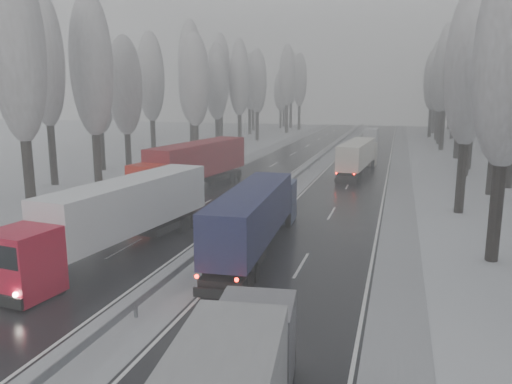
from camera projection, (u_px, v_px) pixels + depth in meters
The scene contains 53 objects.
ground at pixel (75, 370), 16.44m from camera, with size 260.00×260.00×0.00m, color silver.
carriageway_right at pixel (341, 198), 43.29m from camera, with size 7.50×200.00×0.03m, color black.
carriageway_left at pixel (227, 191), 46.13m from camera, with size 7.50×200.00×0.03m, color black.
median_slush at pixel (282, 194), 44.71m from camera, with size 3.00×200.00×0.04m, color #A9ABB1.
shoulder_right at pixel (400, 201), 41.95m from camera, with size 2.40×200.00×0.04m, color #A9ABB1.
shoulder_left at pixel (178, 188), 47.47m from camera, with size 2.40×200.00×0.04m, color #A9ABB1.
median_guardrail at pixel (282, 188), 44.59m from camera, with size 0.12×200.00×0.76m.
tree_16 at pixel (511, 58), 25.05m from camera, with size 3.60×3.60×16.53m.
tree_18 at pixel (470, 68), 35.90m from camera, with size 3.60×3.60×16.58m.
tree_20 at pixel (500, 79), 42.75m from camera, with size 3.60×3.60×15.71m.
tree_22 at pixel (473, 80), 52.80m from camera, with size 3.60×3.60×15.86m.
tree_24 at pixel (477, 55), 57.10m from camera, with size 3.60×3.60×20.49m.
tree_26 at pixel (463, 69), 67.06m from camera, with size 3.60×3.60×18.78m.
tree_28 at pixel (447, 69), 77.36m from camera, with size 3.60×3.60×19.62m.
tree_29 at pixel (493, 75), 79.32m from camera, with size 3.60×3.60×18.11m.
tree_30 at pixel (443, 78), 86.70m from camera, with size 3.60×3.60×17.86m.
tree_31 at pixel (476, 75), 88.78m from camera, with size 3.60×3.60×18.58m.
tree_32 at pixel (440, 81), 93.83m from camera, with size 3.60×3.60×17.33m.
tree_33 at pixel (455, 91), 97.13m from camera, with size 3.60×3.60×14.33m.
tree_34 at pixel (433, 81), 100.73m from camera, with size 3.60×3.60×17.63m.
tree_35 at pixel (479, 79), 101.93m from camera, with size 3.60×3.60×18.25m.
tree_36 at pixel (437, 74), 109.33m from camera, with size 3.60×3.60×20.23m.
tree_37 at pixel (468, 85), 111.69m from camera, with size 3.60×3.60×16.37m.
tree_38 at pixel (441, 81), 119.11m from camera, with size 3.60×3.60×17.97m.
tree_39 at pixel (452, 87), 122.34m from camera, with size 3.60×3.60×16.19m.
tree_56 at pixel (18, 51), 32.94m from camera, with size 3.60×3.60×18.12m.
tree_58 at pixel (91, 67), 41.52m from camera, with size 3.60×3.60×17.21m.
tree_59 at pixel (45, 62), 47.22m from camera, with size 3.60×3.60×18.41m.
tree_60 at pixel (125, 87), 51.60m from camera, with size 3.60×3.60×14.84m.
tree_61 at pixel (99, 92), 57.05m from camera, with size 3.60×3.60×13.95m.
tree_62 at pixel (195, 81), 59.40m from camera, with size 3.60×3.60×16.04m.
tree_63 at pixel (151, 78), 65.21m from camera, with size 3.60×3.60×16.88m.
tree_64 at pixel (191, 85), 69.12m from camera, with size 3.60×3.60×15.42m.
tree_65 at pixel (191, 68), 72.87m from camera, with size 3.60×3.60×19.48m.
tree_66 at pixel (217, 87), 78.20m from camera, with size 3.60×3.60×15.23m.
tree_67 at pixel (217, 80), 82.11m from camera, with size 3.60×3.60×17.09m.
tree_68 at pixel (239, 82), 83.97m from camera, with size 3.60×3.60×16.65m.
tree_69 at pixel (220, 73), 88.71m from camera, with size 3.60×3.60×19.35m.
tree_70 at pixel (257, 81), 93.34m from camera, with size 3.60×3.60×17.09m.
tree_71 at pixel (239, 74), 98.09m from camera, with size 3.60×3.60×19.61m.
tree_72 at pixel (257, 89), 103.10m from camera, with size 3.60×3.60×15.11m.
tree_73 at pixel (250, 83), 107.39m from camera, with size 3.60×3.60×17.22m.
tree_74 at pixel (287, 76), 111.66m from camera, with size 3.60×3.60×19.68m.
tree_75 at pixel (253, 80), 118.04m from camera, with size 3.60×3.60×18.60m.
tree_76 at pixel (300, 80), 120.37m from camera, with size 3.60×3.60×18.55m.
tree_77 at pixel (281, 91), 126.19m from camera, with size 3.60×3.60×14.32m.
tree_78 at pixel (291, 78), 127.41m from camera, with size 3.60×3.60×19.55m.
tree_79 at pixel (284, 85), 132.24m from camera, with size 3.60×3.60×17.07m.
truck_blue_box at pixel (257, 214), 28.31m from camera, with size 3.17×15.00×3.82m.
truck_cream_box at pixel (358, 155), 55.45m from camera, with size 3.42×14.71×3.74m.
box_truck_distant at pixel (371, 136), 89.59m from camera, with size 2.29×7.26×2.70m.
truck_red_white at pixel (119, 213), 27.78m from camera, with size 4.30×16.10×4.09m.
truck_red_red at pixel (193, 164), 45.71m from camera, with size 4.98×17.37×4.42m.
Camera 1 is at (9.87, -12.74, 8.97)m, focal length 35.00 mm.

